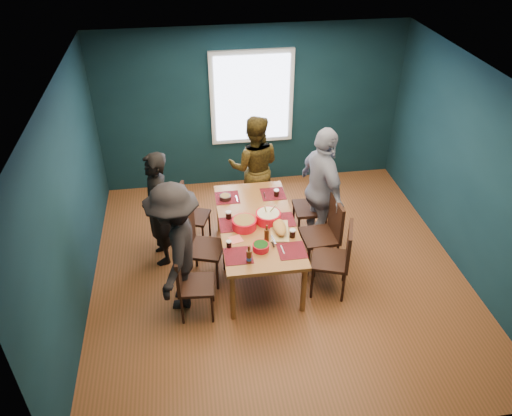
# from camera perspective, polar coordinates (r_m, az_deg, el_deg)

# --- Properties ---
(room) EXTENTS (5.01, 5.01, 2.71)m
(room) POSITION_cam_1_polar(r_m,az_deg,el_deg) (6.35, 2.37, 3.63)
(room) COLOR brown
(room) RESTS_ON ground
(dining_table) EXTENTS (1.00, 1.99, 0.76)m
(dining_table) POSITION_cam_1_polar(r_m,az_deg,el_deg) (6.61, 0.13, -2.15)
(dining_table) COLOR brown
(dining_table) RESTS_ON floor
(chair_left_far) EXTENTS (0.53, 0.53, 0.92)m
(chair_left_far) POSITION_cam_1_polar(r_m,az_deg,el_deg) (7.23, -7.87, -0.35)
(chair_left_far) COLOR black
(chair_left_far) RESTS_ON floor
(chair_left_mid) EXTENTS (0.58, 0.58, 1.02)m
(chair_left_mid) POSITION_cam_1_polar(r_m,az_deg,el_deg) (6.54, -6.69, -3.86)
(chair_left_mid) COLOR black
(chair_left_mid) RESTS_ON floor
(chair_left_near) EXTENTS (0.46, 0.46, 0.93)m
(chair_left_near) POSITION_cam_1_polar(r_m,az_deg,el_deg) (6.07, -7.72, -8.12)
(chair_left_near) COLOR black
(chair_left_near) RESTS_ON floor
(chair_right_far) EXTENTS (0.48, 0.48, 1.03)m
(chair_right_far) POSITION_cam_1_polar(r_m,az_deg,el_deg) (7.30, 7.01, 0.69)
(chair_right_far) COLOR black
(chair_right_far) RESTS_ON floor
(chair_right_mid) EXTENTS (0.50, 0.50, 1.04)m
(chair_right_mid) POSITION_cam_1_polar(r_m,az_deg,el_deg) (6.76, 8.11, -2.43)
(chair_right_mid) COLOR black
(chair_right_mid) RESTS_ON floor
(chair_right_near) EXTENTS (0.59, 0.59, 1.02)m
(chair_right_near) POSITION_cam_1_polar(r_m,az_deg,el_deg) (6.37, 9.43, -5.32)
(chair_right_near) COLOR black
(chair_right_near) RESTS_ON floor
(person_far_left) EXTENTS (0.48, 0.66, 1.66)m
(person_far_left) POSITION_cam_1_polar(r_m,az_deg,el_deg) (6.81, -11.16, -0.15)
(person_far_left) COLOR black
(person_far_left) RESTS_ON floor
(person_back) EXTENTS (0.91, 0.77, 1.67)m
(person_back) POSITION_cam_1_polar(r_m,az_deg,el_deg) (7.64, -0.19, 4.70)
(person_back) COLOR black
(person_back) RESTS_ON floor
(person_right) EXTENTS (0.68, 1.16, 1.86)m
(person_right) POSITION_cam_1_polar(r_m,az_deg,el_deg) (6.95, 7.56, 2.00)
(person_right) COLOR silver
(person_right) RESTS_ON floor
(person_near_left) EXTENTS (0.84, 1.22, 1.73)m
(person_near_left) POSITION_cam_1_polar(r_m,az_deg,el_deg) (6.04, -9.17, -4.53)
(person_near_left) COLOR black
(person_near_left) RESTS_ON floor
(bowl_salad) EXTENTS (0.32, 0.32, 0.13)m
(bowl_salad) POSITION_cam_1_polar(r_m,az_deg,el_deg) (6.43, -1.35, -1.76)
(bowl_salad) COLOR red
(bowl_salad) RESTS_ON dining_table
(bowl_dumpling) EXTENTS (0.33, 0.33, 0.31)m
(bowl_dumpling) POSITION_cam_1_polar(r_m,az_deg,el_deg) (6.54, 1.41, -1.01)
(bowl_dumpling) COLOR red
(bowl_dumpling) RESTS_ON dining_table
(bowl_herbs) EXTENTS (0.20, 0.20, 0.09)m
(bowl_herbs) POSITION_cam_1_polar(r_m,az_deg,el_deg) (6.08, 0.55, -4.44)
(bowl_herbs) COLOR red
(bowl_herbs) RESTS_ON dining_table
(cutting_board) EXTENTS (0.30, 0.58, 0.13)m
(cutting_board) POSITION_cam_1_polar(r_m,az_deg,el_deg) (6.37, 2.70, -2.31)
(cutting_board) COLOR tan
(cutting_board) RESTS_ON dining_table
(small_bowl) EXTENTS (0.16, 0.16, 0.07)m
(small_bowl) POSITION_cam_1_polar(r_m,az_deg,el_deg) (7.01, -3.53, 1.24)
(small_bowl) COLOR black
(small_bowl) RESTS_ON dining_table
(beer_bottle_a) EXTENTS (0.07, 0.07, 0.24)m
(beer_bottle_a) POSITION_cam_1_polar(r_m,az_deg,el_deg) (5.87, -0.81, -5.57)
(beer_bottle_a) COLOR #411F0B
(beer_bottle_a) RESTS_ON dining_table
(beer_bottle_b) EXTENTS (0.06, 0.06, 0.24)m
(beer_bottle_b) POSITION_cam_1_polar(r_m,az_deg,el_deg) (6.19, 1.23, -3.09)
(beer_bottle_b) COLOR #411F0B
(beer_bottle_b) RESTS_ON dining_table
(cola_glass_a) EXTENTS (0.07, 0.07, 0.09)m
(cola_glass_a) POSITION_cam_1_polar(r_m,az_deg,el_deg) (6.13, -3.11, -4.11)
(cola_glass_a) COLOR black
(cola_glass_a) RESTS_ON dining_table
(cola_glass_b) EXTENTS (0.08, 0.08, 0.11)m
(cola_glass_b) POSITION_cam_1_polar(r_m,az_deg,el_deg) (6.29, 4.19, -2.87)
(cola_glass_b) COLOR black
(cola_glass_b) RESTS_ON dining_table
(cola_glass_c) EXTENTS (0.08, 0.08, 0.10)m
(cola_glass_c) POSITION_cam_1_polar(r_m,az_deg,el_deg) (7.06, 2.35, 1.76)
(cola_glass_c) COLOR black
(cola_glass_c) RESTS_ON dining_table
(cola_glass_d) EXTENTS (0.08, 0.08, 0.11)m
(cola_glass_d) POSITION_cam_1_polar(r_m,az_deg,el_deg) (6.61, -3.15, -0.78)
(cola_glass_d) COLOR black
(cola_glass_d) RESTS_ON dining_table
(napkin_a) EXTENTS (0.15, 0.15, 0.00)m
(napkin_a) POSITION_cam_1_polar(r_m,az_deg,el_deg) (6.67, 2.78, -1.00)
(napkin_a) COLOR #FB7769
(napkin_a) RESTS_ON dining_table
(napkin_b) EXTENTS (0.19, 0.19, 0.00)m
(napkin_b) POSITION_cam_1_polar(r_m,az_deg,el_deg) (6.27, -2.31, -3.60)
(napkin_b) COLOR #FB7769
(napkin_b) RESTS_ON dining_table
(napkin_c) EXTENTS (0.14, 0.14, 0.00)m
(napkin_c) POSITION_cam_1_polar(r_m,az_deg,el_deg) (6.04, 4.40, -5.45)
(napkin_c) COLOR #FB7769
(napkin_c) RESTS_ON dining_table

